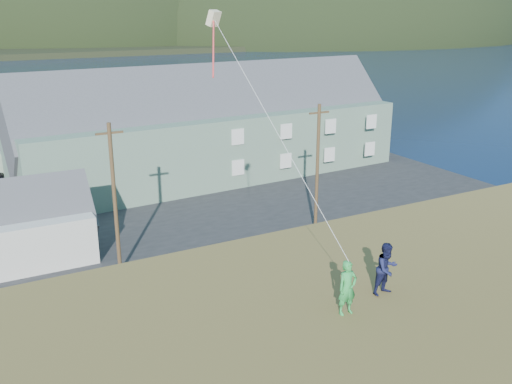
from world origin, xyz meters
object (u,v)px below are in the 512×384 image
shed_palegreen_far (37,151)px  shed_white (26,224)px  kite_flyer_navy (387,269)px  lodge (213,126)px  kite_flyer_green (347,288)px

shed_palegreen_far → shed_white: bearing=-90.2°
kite_flyer_navy → shed_white: bearing=102.3°
lodge → kite_flyer_navy: bearing=-109.3°
shed_white → kite_flyer_navy: bearing=-72.0°
kite_flyer_green → kite_flyer_navy: size_ratio=0.98×
shed_white → kite_flyer_navy: (7.79, -24.84, 5.50)m
lodge → kite_flyer_green: bearing=-111.7°
shed_palegreen_far → kite_flyer_navy: kite_flyer_navy is taller
shed_white → shed_palegreen_far: shed_palegreen_far is taller
shed_palegreen_far → kite_flyer_green: size_ratio=6.80×
lodge → shed_white: size_ratio=4.51×
lodge → shed_palegreen_far: 17.08m
shed_palegreen_far → kite_flyer_green: 45.65m
shed_white → shed_palegreen_far: size_ratio=0.75×
lodge → shed_palegreen_far: lodge is taller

